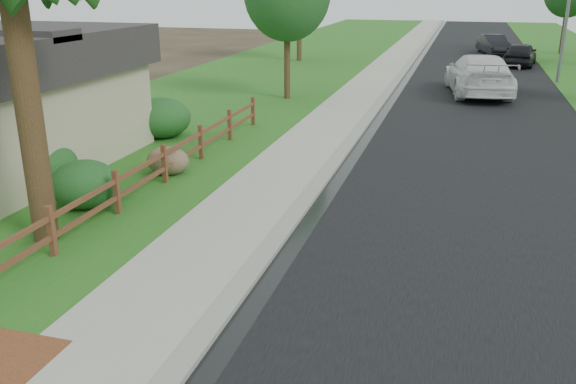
% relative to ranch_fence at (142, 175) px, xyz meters
% --- Properties ---
extents(ground, '(120.00, 120.00, 0.00)m').
position_rel_ranch_fence_xyz_m(ground, '(3.60, -6.40, -0.62)').
color(ground, '#342B1C').
extents(road, '(8.00, 90.00, 0.02)m').
position_rel_ranch_fence_xyz_m(road, '(8.20, 28.60, -0.61)').
color(road, black).
rests_on(road, ground).
extents(curb, '(0.40, 90.00, 0.12)m').
position_rel_ranch_fence_xyz_m(curb, '(4.00, 28.60, -0.56)').
color(curb, gray).
rests_on(curb, ground).
extents(wet_gutter, '(0.50, 90.00, 0.00)m').
position_rel_ranch_fence_xyz_m(wet_gutter, '(4.35, 28.60, -0.60)').
color(wet_gutter, black).
rests_on(wet_gutter, road).
extents(sidewalk, '(2.20, 90.00, 0.10)m').
position_rel_ranch_fence_xyz_m(sidewalk, '(2.70, 28.60, -0.57)').
color(sidewalk, '#9C9A88').
rests_on(sidewalk, ground).
extents(grass_strip, '(1.60, 90.00, 0.06)m').
position_rel_ranch_fence_xyz_m(grass_strip, '(0.80, 28.60, -0.59)').
color(grass_strip, '#215919').
rests_on(grass_strip, ground).
extents(lawn_near, '(9.00, 90.00, 0.04)m').
position_rel_ranch_fence_xyz_m(lawn_near, '(-4.40, 28.60, -0.60)').
color(lawn_near, '#215919').
rests_on(lawn_near, ground).
extents(ranch_fence, '(0.12, 16.92, 1.10)m').
position_rel_ranch_fence_xyz_m(ranch_fence, '(0.00, 0.00, 0.00)').
color(ranch_fence, '#4B3019').
rests_on(ranch_fence, ground).
extents(white_suv, '(3.58, 6.86, 1.90)m').
position_rel_ranch_fence_xyz_m(white_suv, '(8.15, 17.67, 0.35)').
color(white_suv, silver).
rests_on(white_suv, road).
extents(dark_car_mid, '(2.43, 4.62, 1.50)m').
position_rel_ranch_fence_xyz_m(dark_car_mid, '(10.80, 29.06, 0.15)').
color(dark_car_mid, black).
rests_on(dark_car_mid, road).
extents(dark_car_far, '(2.52, 4.46, 1.39)m').
position_rel_ranch_fence_xyz_m(dark_car_far, '(9.35, 35.45, 0.10)').
color(dark_car_far, black).
rests_on(dark_car_far, road).
extents(boulder, '(1.45, 1.24, 0.82)m').
position_rel_ranch_fence_xyz_m(boulder, '(-0.30, 1.98, -0.21)').
color(boulder, brown).
rests_on(boulder, ground).
extents(shrub_b, '(1.97, 1.97, 1.21)m').
position_rel_ranch_fence_xyz_m(shrub_b, '(-2.90, 0.06, -0.01)').
color(shrub_b, '#17411C').
rests_on(shrub_b, ground).
extents(shrub_c, '(1.84, 1.84, 1.16)m').
position_rel_ranch_fence_xyz_m(shrub_c, '(-1.04, -0.92, -0.04)').
color(shrub_c, '#17411C').
rests_on(shrub_c, ground).
extents(shrub_d, '(2.38, 2.38, 1.39)m').
position_rel_ranch_fence_xyz_m(shrub_d, '(-2.48, 5.85, 0.08)').
color(shrub_d, '#17411C').
rests_on(shrub_d, ground).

